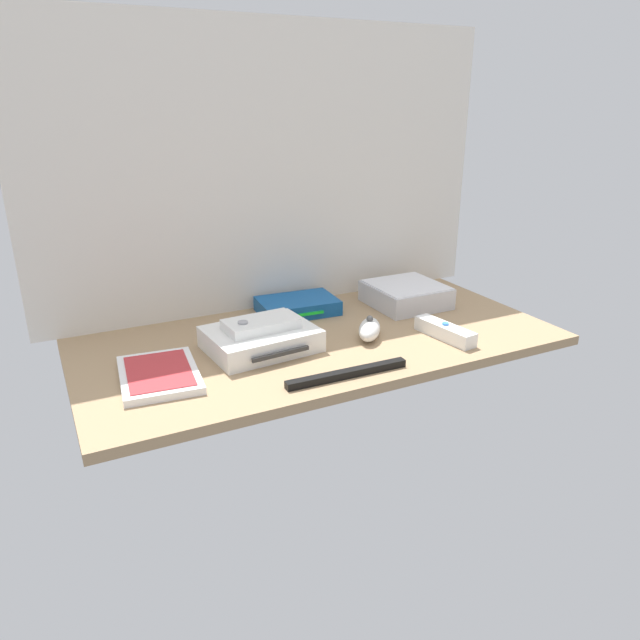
{
  "coord_description": "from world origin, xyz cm",
  "views": [
    {
      "loc": [
        -51.87,
        -103.1,
        47.6
      ],
      "look_at": [
        0.0,
        0.0,
        4.0
      ],
      "focal_mm": 33.08,
      "sensor_mm": 36.0,
      "label": 1
    }
  ],
  "objects": [
    {
      "name": "sensor_bar",
      "position": [
        -4.03,
        -19.05,
        0.7
      ],
      "size": [
        24.04,
        2.4,
        1.4
      ],
      "primitive_type": "cube",
      "rotation": [
        0.0,
        0.0,
        -0.02
      ],
      "color": "black",
      "rests_on": "ground_plane"
    },
    {
      "name": "remote_classic_pad",
      "position": [
        -13.19,
        -0.34,
        5.41
      ],
      "size": [
        14.87,
        8.89,
        2.4
      ],
      "rotation": [
        0.0,
        0.0,
        0.06
      ],
      "color": "white",
      "rests_on": "game_console"
    },
    {
      "name": "remote_nunchuk",
      "position": [
        9.15,
        -4.96,
        2.04
      ],
      "size": [
        9.57,
        10.62,
        5.1
      ],
      "rotation": [
        0.0,
        0.0,
        -0.65
      ],
      "color": "white",
      "rests_on": "ground_plane"
    },
    {
      "name": "game_console",
      "position": [
        -13.33,
        -0.51,
        2.2
      ],
      "size": [
        22.27,
        17.83,
        4.4
      ],
      "rotation": [
        0.0,
        0.0,
        0.08
      ],
      "color": "white",
      "rests_on": "ground_plane"
    },
    {
      "name": "ground_plane",
      "position": [
        0.0,
        0.0,
        -1.0
      ],
      "size": [
        100.0,
        48.0,
        2.0
      ],
      "primitive_type": "cube",
      "color": "#9E7F5B",
      "rests_on": "ground"
    },
    {
      "name": "back_wall",
      "position": [
        0.0,
        24.6,
        32.0
      ],
      "size": [
        110.0,
        1.2,
        64.0
      ],
      "primitive_type": "cube",
      "color": "silver",
      "rests_on": "ground"
    },
    {
      "name": "network_router",
      "position": [
        2.25,
        16.27,
        1.7
      ],
      "size": [
        18.8,
        13.28,
        3.4
      ],
      "rotation": [
        0.0,
        0.0,
        -0.07
      ],
      "color": "#145193",
      "rests_on": "ground_plane"
    },
    {
      "name": "mini_computer",
      "position": [
        28.32,
        9.59,
        2.64
      ],
      "size": [
        17.05,
        17.05,
        5.3
      ],
      "rotation": [
        0.0,
        0.0,
        0.0
      ],
      "color": "silver",
      "rests_on": "ground_plane"
    },
    {
      "name": "game_case",
      "position": [
        -34.69,
        -4.14,
        0.76
      ],
      "size": [
        15.4,
        20.25,
        1.56
      ],
      "rotation": [
        0.0,
        0.0,
        -0.1
      ],
      "color": "white",
      "rests_on": "ground_plane"
    },
    {
      "name": "remote_wand",
      "position": [
        23.46,
        -11.97,
        1.51
      ],
      "size": [
        5.59,
        15.15,
        3.4
      ],
      "rotation": [
        0.0,
        0.0,
        0.14
      ],
      "color": "white",
      "rests_on": "ground_plane"
    }
  ]
}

